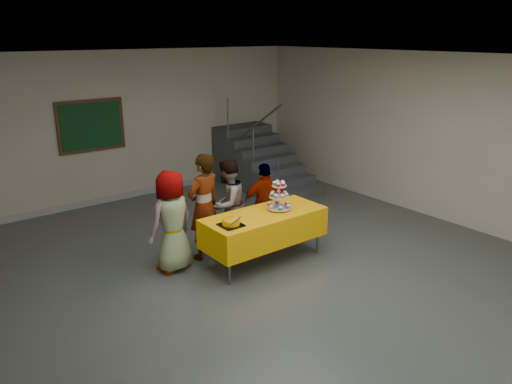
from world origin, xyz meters
TOP-DOWN VIEW (x-y plane):
  - room_shell at (0.00, 0.02)m, footprint 10.00×10.04m
  - bake_table at (0.29, 0.87)m, footprint 1.88×0.78m
  - cupcake_stand at (0.58, 0.88)m, footprint 0.38×0.38m
  - bear_cake at (-0.38, 0.77)m, footprint 0.32×0.36m
  - schoolchild_a at (-0.91, 1.49)m, footprint 0.81×0.62m
  - schoolchild_b at (-0.33, 1.56)m, footprint 0.66×0.50m
  - schoolchild_c at (0.17, 1.65)m, footprint 0.86×0.77m
  - schoolchild_d at (0.72, 1.39)m, footprint 0.86×0.63m
  - staircase at (2.70, 4.13)m, footprint 1.30×2.40m
  - noticeboard at (-0.71, 4.96)m, footprint 1.30×0.05m

SIDE VIEW (x-z plane):
  - staircase at x=2.70m, z-range -0.53..1.51m
  - bake_table at x=0.29m, z-range 0.17..0.94m
  - schoolchild_d at x=0.72m, z-range 0.00..1.35m
  - schoolchild_c at x=0.17m, z-range 0.00..1.45m
  - schoolchild_a at x=-0.91m, z-range 0.00..1.49m
  - schoolchild_b at x=-0.33m, z-range 0.00..1.64m
  - bear_cake at x=-0.38m, z-range 0.77..0.89m
  - cupcake_stand at x=0.58m, z-range 0.73..1.18m
  - noticeboard at x=-0.71m, z-range 1.10..2.10m
  - room_shell at x=0.00m, z-range 0.62..3.64m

